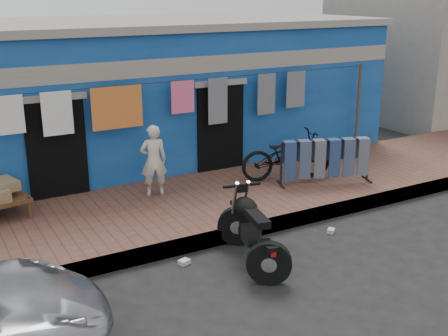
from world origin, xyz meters
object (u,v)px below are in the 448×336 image
bicycle (287,150)px  motorcycle (252,229)px  seated_person (154,160)px  jeans_rack (325,160)px

bicycle → motorcycle: 3.43m
seated_person → motorcycle: seated_person is taller
seated_person → jeans_rack: bearing=175.6°
jeans_rack → bicycle: bearing=133.4°
seated_person → bicycle: bearing=-176.4°
seated_person → motorcycle: (0.39, -2.90, -0.38)m
motorcycle → jeans_rack: 3.47m
motorcycle → jeans_rack: jeans_rack is taller
seated_person → bicycle: 2.80m
bicycle → jeans_rack: size_ratio=0.97×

